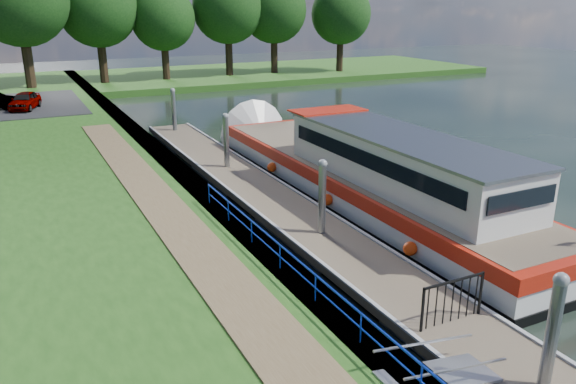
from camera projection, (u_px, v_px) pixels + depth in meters
name	position (u px, v px, depth m)	size (l,w,h in m)	color
bank_edge	(191.00, 189.00, 23.36)	(1.10, 90.00, 0.78)	#473D2D
far_bank	(219.00, 75.00, 60.93)	(60.00, 18.00, 0.60)	#204B15
footpath	(200.00, 251.00, 16.51)	(1.60, 40.00, 0.05)	brown
blue_fence	(337.00, 299.00, 12.80)	(0.04, 18.04, 0.72)	#0C2DBF
pontoon	(266.00, 199.00, 22.81)	(2.50, 30.00, 0.56)	brown
mooring_piles	(266.00, 173.00, 22.46)	(0.30, 27.30, 3.55)	gray
gangway	(439.00, 375.00, 11.28)	(2.58, 1.00, 0.92)	#A5A8AD
gate_panel	(453.00, 295.00, 13.34)	(1.85, 0.05, 1.15)	black
barge	(354.00, 172.00, 23.25)	(4.36, 21.15, 4.78)	black
horizon_trees	(84.00, 1.00, 49.93)	(54.38, 10.03, 12.87)	#332316
car_a	(25.00, 100.00, 38.35)	(1.41, 3.50, 1.19)	#999999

